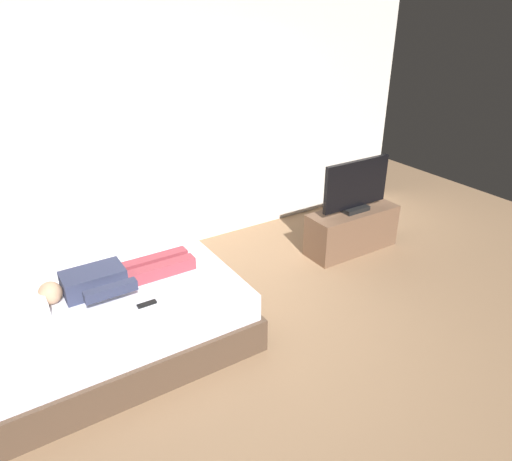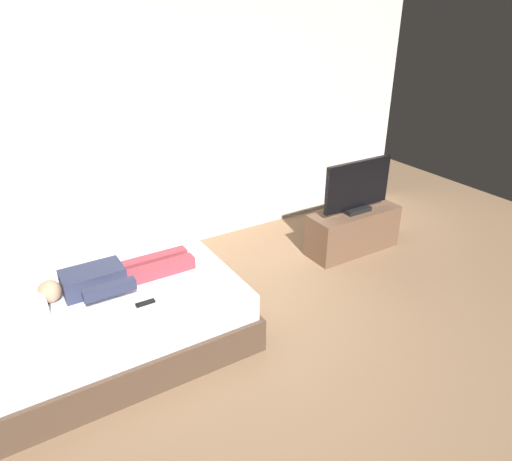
% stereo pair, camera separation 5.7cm
% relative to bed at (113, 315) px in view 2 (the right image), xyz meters
% --- Properties ---
extents(ground_plane, '(10.00, 10.00, 0.00)m').
position_rel_bed_xyz_m(ground_plane, '(0.85, -0.45, -0.26)').
color(ground_plane, '#8C6B4C').
extents(back_wall, '(6.40, 0.10, 2.80)m').
position_rel_bed_xyz_m(back_wall, '(1.25, 1.38, 1.14)').
color(back_wall, silver).
rests_on(back_wall, ground).
extents(bed, '(2.07, 1.59, 0.54)m').
position_rel_bed_xyz_m(bed, '(0.00, 0.00, 0.00)').
color(bed, brown).
rests_on(bed, ground).
extents(pillow, '(0.48, 0.34, 0.12)m').
position_rel_bed_xyz_m(pillow, '(-0.71, 0.00, 0.34)').
color(pillow, white).
rests_on(pillow, bed).
extents(person, '(1.26, 0.46, 0.18)m').
position_rel_bed_xyz_m(person, '(0.03, 0.01, 0.36)').
color(person, '#2D334C').
rests_on(person, bed).
extents(remote, '(0.15, 0.04, 0.02)m').
position_rel_bed_xyz_m(remote, '(0.18, -0.39, 0.29)').
color(remote, black).
rests_on(remote, bed).
extents(tv_stand, '(1.10, 0.40, 0.50)m').
position_rel_bed_xyz_m(tv_stand, '(2.85, 0.17, -0.01)').
color(tv_stand, brown).
rests_on(tv_stand, ground).
extents(tv, '(0.88, 0.20, 0.59)m').
position_rel_bed_xyz_m(tv, '(2.85, 0.17, 0.52)').
color(tv, black).
rests_on(tv, tv_stand).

